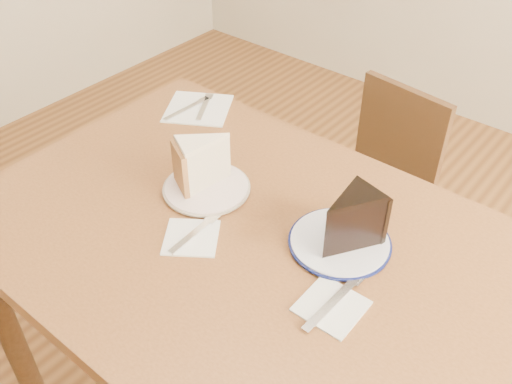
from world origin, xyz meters
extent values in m
cube|color=#522E16|center=(0.00, 0.00, 0.73)|extent=(1.20, 0.80, 0.04)
cylinder|color=black|center=(-0.54, -0.34, 0.35)|extent=(0.06, 0.06, 0.71)
cylinder|color=black|center=(-0.54, 0.34, 0.35)|extent=(0.06, 0.06, 0.71)
cube|color=#311D0E|center=(-0.08, 0.65, 0.39)|extent=(0.40, 0.40, 0.04)
cylinder|color=#311D0E|center=(0.09, 0.78, 0.18)|extent=(0.03, 0.03, 0.37)
cylinder|color=#311D0E|center=(-0.21, 0.82, 0.18)|extent=(0.03, 0.03, 0.37)
cylinder|color=#311D0E|center=(0.05, 0.47, 0.18)|extent=(0.03, 0.03, 0.37)
cylinder|color=#311D0E|center=(-0.25, 0.51, 0.18)|extent=(0.03, 0.03, 0.37)
cube|color=#311D0E|center=(-0.06, 0.81, 0.57)|extent=(0.31, 0.07, 0.32)
cylinder|color=silver|center=(-0.17, 0.06, 0.76)|extent=(0.19, 0.19, 0.01)
cylinder|color=white|center=(0.15, 0.10, 0.76)|extent=(0.20, 0.20, 0.01)
cube|color=white|center=(-0.09, -0.08, 0.75)|extent=(0.15, 0.15, 0.00)
cube|color=white|center=(0.23, -0.05, 0.75)|extent=(0.11, 0.11, 0.00)
cube|color=white|center=(-0.44, 0.30, 0.75)|extent=(0.23, 0.23, 0.00)
cube|color=silver|center=(-0.09, -0.07, 0.76)|extent=(0.02, 0.14, 0.00)
cube|color=silver|center=(0.23, -0.04, 0.76)|extent=(0.02, 0.17, 0.00)
cube|color=silver|center=(-0.42, 0.31, 0.76)|extent=(0.08, 0.13, 0.00)
cube|color=silver|center=(-0.45, 0.27, 0.76)|extent=(0.02, 0.16, 0.00)
camera|label=1|loc=(0.54, -0.65, 1.55)|focal=40.00mm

